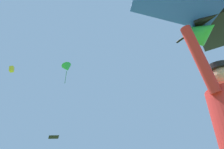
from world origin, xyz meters
TOP-DOWN VIEW (x-y plane):
  - held_stunt_kite at (-0.37, -0.29)m, footprint 1.91×1.05m
  - distant_kite_green_low_left at (2.00, 14.92)m, footprint 1.36×1.33m
  - distant_kite_yellow_mid_left at (-3.24, 31.46)m, footprint 0.96×0.93m
  - distant_kite_black_mid_right at (1.63, 14.52)m, footprint 1.05×1.04m

SIDE VIEW (x-z plane):
  - held_stunt_kite at x=-0.37m, z-range 2.00..2.42m
  - distant_kite_black_mid_right at x=1.63m, z-range 4.20..4.42m
  - distant_kite_green_low_left at x=2.00m, z-range 9.85..12.11m
  - distant_kite_yellow_mid_left at x=-3.24m, z-range 17.94..19.03m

